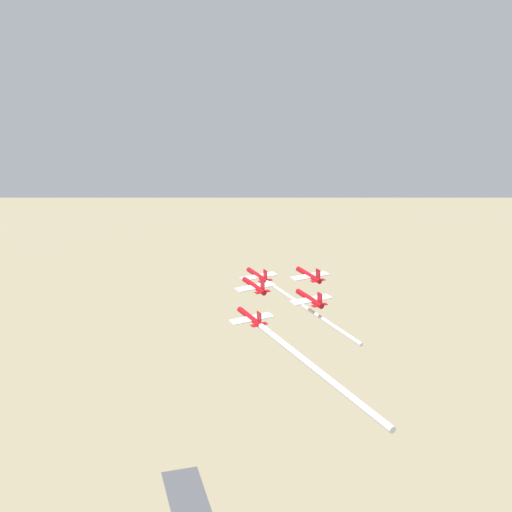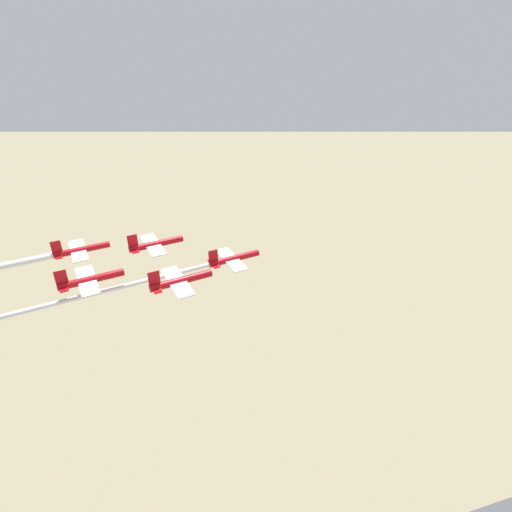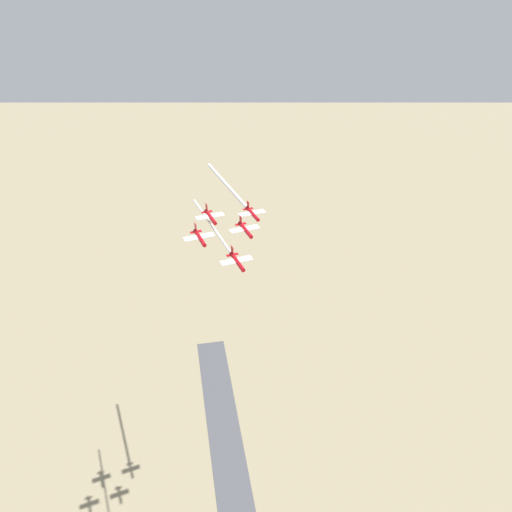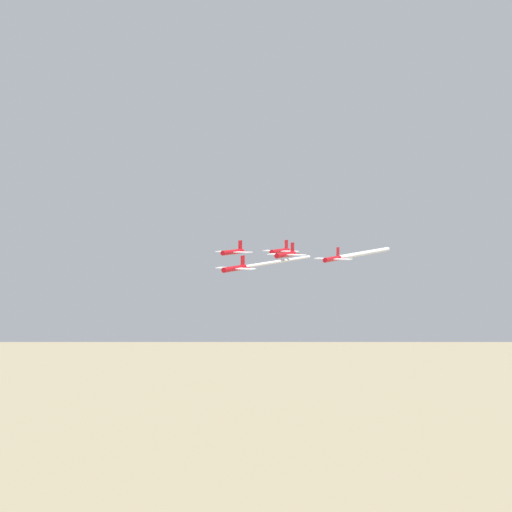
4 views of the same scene
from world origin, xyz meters
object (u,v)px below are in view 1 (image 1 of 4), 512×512
Objects in this scene: jet_3 at (251,318)px; jet_4 at (310,299)px; jet_0 at (258,276)px; jet_1 at (255,286)px; jet_2 at (310,275)px.

jet_3 is 16.13m from jet_4.
jet_4 reaches higher than jet_0.
jet_1 is at bearing -120.47° from jet_0.
jet_3 is 1.00× the size of jet_4.
jet_3 reaches higher than jet_0.
jet_4 is (15.81, -0.41, -0.27)m from jet_2.
jet_1 reaches higher than jet_3.
jet_1 is 15.82m from jet_4.
jet_4 is (-7.77, 14.03, 1.74)m from jet_3.
jet_0 is 27.43m from jet_4.
jet_0 is 1.00× the size of jet_4.
jet_3 is (23.58, -14.44, -2.01)m from jet_2.
jet_1 is 16.04m from jet_2.
jet_4 is at bearing -59.53° from jet_1.
jet_4 is (8.04, 13.62, -0.01)m from jet_1.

